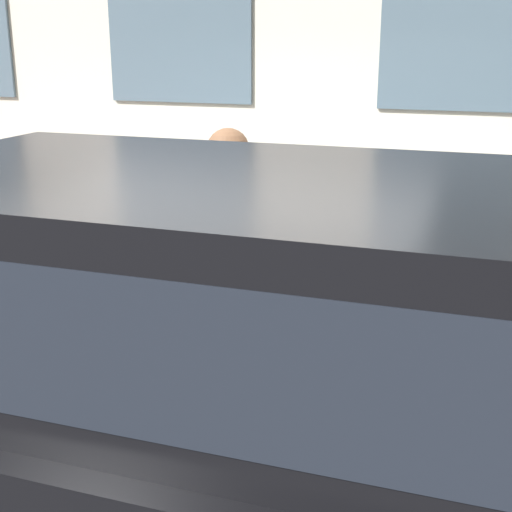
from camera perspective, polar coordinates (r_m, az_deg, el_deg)
name	(u,v)px	position (r m, az deg, el deg)	size (l,w,h in m)	color
ground_plane	(207,433)	(4.68, -3.97, -13.94)	(80.00, 80.00, 0.00)	#2D2D30
sidewalk	(268,345)	(5.70, 0.96, -7.11)	(2.53, 60.00, 0.15)	#B2ADA3
fire_hydrant	(283,328)	(4.70, 2.17, -5.77)	(0.37, 0.47, 0.86)	gray
person	(229,233)	(4.68, -2.17, 1.84)	(0.42, 0.28, 1.72)	navy
parked_truck_black_near	(202,367)	(3.09, -4.37, -8.82)	(1.91, 4.48, 1.91)	black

